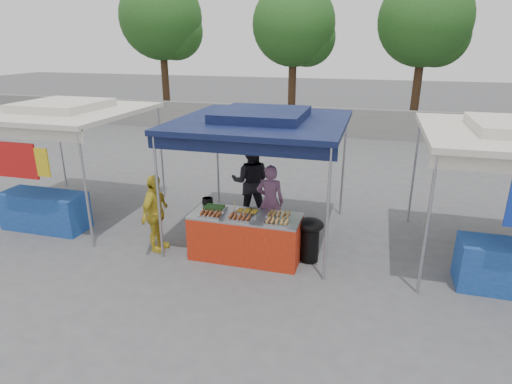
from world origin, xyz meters
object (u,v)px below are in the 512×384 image
(vendor_table, at_px, (246,236))
(wok_burner, at_px, (310,236))
(cooking_pot, at_px, (208,201))
(helper_man, at_px, (251,182))
(customer_person, at_px, (155,214))
(vendor_woman, at_px, (270,201))

(vendor_table, height_order, wok_burner, vendor_table)
(cooking_pot, bearing_deg, helper_man, 72.79)
(wok_burner, relative_size, helper_man, 0.46)
(vendor_table, height_order, customer_person, customer_person)
(helper_man, relative_size, customer_person, 1.19)
(cooking_pot, relative_size, helper_man, 0.11)
(vendor_woman, distance_m, helper_man, 0.99)
(cooking_pot, xyz_separation_m, vendor_woman, (1.07, 0.68, -0.15))
(vendor_table, bearing_deg, customer_person, -174.50)
(vendor_table, xyz_separation_m, wok_burner, (1.15, 0.21, 0.06))
(vendor_table, relative_size, vendor_woman, 1.31)
(vendor_table, bearing_deg, helper_man, 103.42)
(cooking_pot, height_order, helper_man, helper_man)
(wok_burner, xyz_separation_m, vendor_woman, (-0.94, 0.80, 0.27))
(cooking_pot, bearing_deg, vendor_table, -20.96)
(cooking_pot, bearing_deg, wok_burner, -3.57)
(wok_burner, xyz_separation_m, helper_man, (-1.57, 1.56, 0.40))
(vendor_table, distance_m, wok_burner, 1.17)
(vendor_table, distance_m, vendor_woman, 1.08)
(wok_burner, xyz_separation_m, customer_person, (-2.87, -0.37, 0.26))
(wok_burner, bearing_deg, cooking_pot, 168.15)
(vendor_table, relative_size, customer_person, 1.34)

